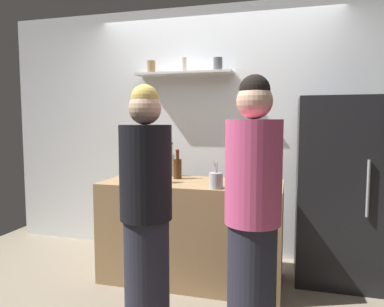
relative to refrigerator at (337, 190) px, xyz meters
The scene contains 10 objects.
back_wall_assembly 1.34m from the refrigerator, 161.31° to the left, with size 4.80×0.32×2.60m.
refrigerator is the anchor object (origin of this frame).
counter 1.33m from the refrigerator, 164.88° to the right, with size 1.57×0.67×0.88m, color #9E7A51.
baking_pan 0.80m from the refrigerator, 167.28° to the right, with size 0.34×0.24×0.05m, color gray.
utensil_holder 1.14m from the refrigerator, 148.85° to the right, with size 0.11×0.11×0.22m.
wine_bottle_amber_glass 1.43m from the refrigerator, behind, with size 0.08×0.08×0.27m.
wine_bottle_pale_glass 1.53m from the refrigerator, behind, with size 0.07×0.07×0.33m.
water_bottle_plastic 1.55m from the refrigerator, 162.92° to the right, with size 0.09×0.09×0.20m.
person_pink_top 1.34m from the refrigerator, 117.41° to the right, with size 0.34×0.34×1.69m.
person_blonde 1.78m from the refrigerator, 137.44° to the right, with size 0.34×0.34×1.65m.
Camera 1 is at (0.76, -2.48, 1.41)m, focal length 33.43 mm.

